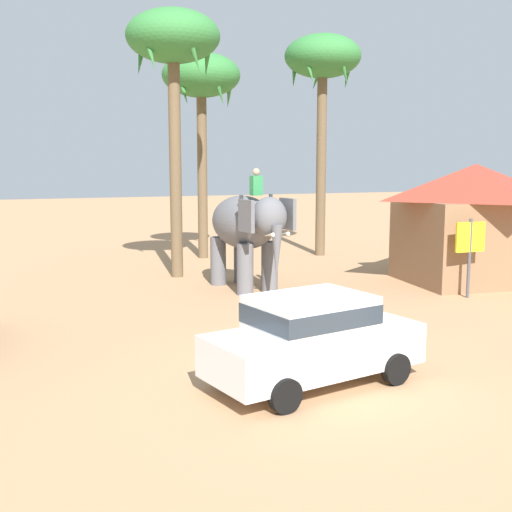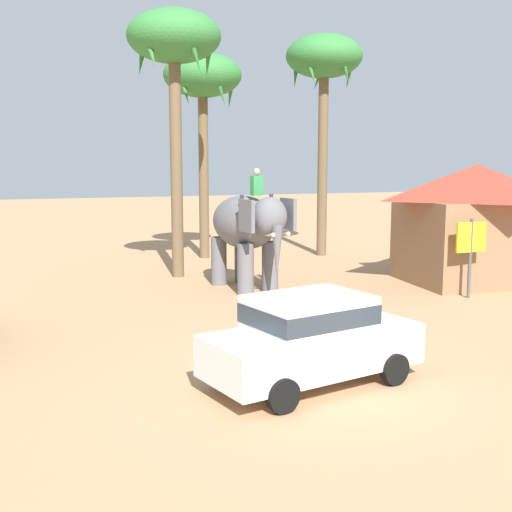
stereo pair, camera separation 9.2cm
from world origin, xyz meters
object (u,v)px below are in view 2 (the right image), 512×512
(car_sedan_foreground, at_px, (311,336))
(palm_tree_near_hut, at_px, (174,46))
(elephant_with_mahout, at_px, (247,228))
(signboard_yellow, at_px, (471,243))
(palm_tree_left_of_road, at_px, (324,64))
(palm_tree_behind_elephant, at_px, (203,81))
(roadside_hut, at_px, (475,220))

(car_sedan_foreground, bearing_deg, palm_tree_near_hut, 89.40)
(car_sedan_foreground, xyz_separation_m, elephant_with_mahout, (1.73, 8.91, 1.06))
(elephant_with_mahout, xyz_separation_m, palm_tree_near_hut, (-1.60, 3.01, 5.97))
(palm_tree_near_hut, bearing_deg, signboard_yellow, -40.67)
(palm_tree_left_of_road, xyz_separation_m, signboard_yellow, (0.48, -9.50, -6.38))
(signboard_yellow, bearing_deg, palm_tree_left_of_road, 92.91)
(elephant_with_mahout, bearing_deg, palm_tree_behind_elephant, 86.53)
(elephant_with_mahout, distance_m, palm_tree_left_of_road, 10.15)
(car_sedan_foreground, relative_size, elephant_with_mahout, 1.10)
(palm_tree_behind_elephant, relative_size, palm_tree_near_hut, 0.92)
(elephant_with_mahout, distance_m, signboard_yellow, 6.83)
(palm_tree_near_hut, relative_size, signboard_yellow, 3.82)
(roadside_hut, distance_m, signboard_yellow, 2.80)
(car_sedan_foreground, height_order, palm_tree_behind_elephant, palm_tree_behind_elephant)
(elephant_with_mahout, bearing_deg, palm_tree_near_hut, 118.05)
(car_sedan_foreground, distance_m, palm_tree_behind_elephant, 17.27)
(palm_tree_near_hut, distance_m, roadside_hut, 11.76)
(signboard_yellow, bearing_deg, elephant_with_mahout, 149.76)
(palm_tree_behind_elephant, xyz_separation_m, palm_tree_near_hut, (-2.03, -4.01, 0.68))
(elephant_with_mahout, height_order, signboard_yellow, elephant_with_mahout)
(palm_tree_behind_elephant, height_order, palm_tree_left_of_road, palm_tree_left_of_road)
(car_sedan_foreground, distance_m, elephant_with_mahout, 9.13)
(car_sedan_foreground, height_order, palm_tree_left_of_road, palm_tree_left_of_road)
(car_sedan_foreground, height_order, palm_tree_near_hut, palm_tree_near_hut)
(signboard_yellow, bearing_deg, palm_tree_near_hut, 139.33)
(palm_tree_behind_elephant, xyz_separation_m, palm_tree_left_of_road, (4.99, -0.95, 0.79))
(elephant_with_mahout, relative_size, palm_tree_behind_elephant, 0.47)
(palm_tree_near_hut, xyz_separation_m, roadside_hut, (9.26, -4.31, -5.84))
(palm_tree_behind_elephant, bearing_deg, palm_tree_left_of_road, -10.82)
(palm_tree_left_of_road, distance_m, signboard_yellow, 11.46)
(roadside_hut, bearing_deg, elephant_with_mahout, 170.32)
(palm_tree_left_of_road, bearing_deg, signboard_yellow, -87.09)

